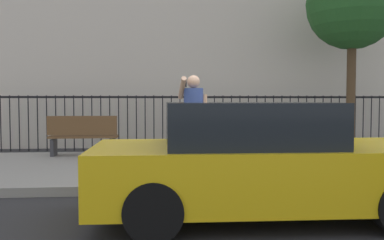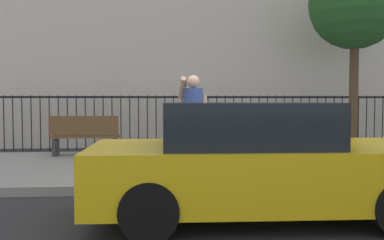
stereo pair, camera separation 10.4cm
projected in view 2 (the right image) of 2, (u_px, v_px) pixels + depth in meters
name	position (u px, v px, depth m)	size (l,w,h in m)	color
ground_plane	(241.00, 194.00, 6.70)	(60.00, 60.00, 0.00)	#28282B
sidewalk	(221.00, 167.00, 8.89)	(28.00, 4.40, 0.15)	gray
iron_fence	(204.00, 115.00, 12.53)	(12.03, 0.04, 1.60)	black
taxi_yellow	(256.00, 162.00, 5.29)	(4.23, 1.92, 1.45)	yellow
pedestrian_on_phone	(195.00, 117.00, 7.47)	(0.67, 0.51, 1.76)	tan
street_bench	(85.00, 135.00, 10.03)	(1.60, 0.45, 0.95)	brown
street_tree_near	(355.00, 4.00, 11.32)	(2.45, 2.45, 5.28)	#4C3823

